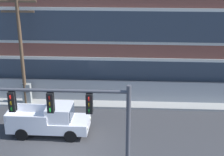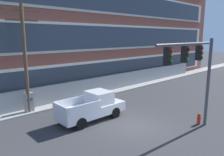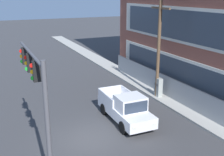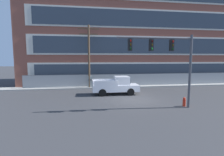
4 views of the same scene
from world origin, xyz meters
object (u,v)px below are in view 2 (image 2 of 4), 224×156
at_px(utility_pole_near_corner, 25,54).
at_px(electrical_cabinet, 29,103).
at_px(pickup_truck_white, 93,107).
at_px(traffic_signal_mast, 196,65).
at_px(fire_hydrant, 199,119).

relative_size(utility_pole_near_corner, electrical_cabinet, 5.00).
height_order(utility_pole_near_corner, electrical_cabinet, utility_pole_near_corner).
bearing_deg(pickup_truck_white, traffic_signal_mast, -63.89).
xyz_separation_m(pickup_truck_white, fire_hydrant, (4.79, -5.74, -0.57)).
bearing_deg(fire_hydrant, electrical_cabinet, 126.90).
xyz_separation_m(electrical_cabinet, fire_hydrant, (7.65, -10.19, -0.46)).
distance_m(pickup_truck_white, utility_pole_near_corner, 6.44).
xyz_separation_m(utility_pole_near_corner, electrical_cabinet, (0.08, 0.10, -3.85)).
relative_size(traffic_signal_mast, electrical_cabinet, 3.66).
distance_m(traffic_signal_mast, pickup_truck_white, 7.58).
xyz_separation_m(traffic_signal_mast, fire_hydrant, (1.81, 0.35, -3.95)).
relative_size(electrical_cabinet, fire_hydrant, 2.14).
xyz_separation_m(traffic_signal_mast, utility_pole_near_corner, (-5.92, 10.44, 0.35)).
bearing_deg(electrical_cabinet, utility_pole_near_corner, -129.90).
bearing_deg(electrical_cabinet, pickup_truck_white, -57.31).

